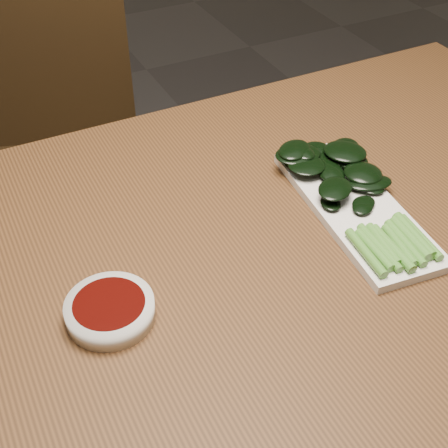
% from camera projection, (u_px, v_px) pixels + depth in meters
% --- Properties ---
extents(table, '(1.40, 0.80, 0.75)m').
position_uv_depth(table, '(249.00, 275.00, 0.95)').
color(table, '#4C2E15').
rests_on(table, ground).
extents(chair_far, '(0.53, 0.53, 0.89)m').
position_uv_depth(chair_far, '(54.00, 151.00, 1.54)').
color(chair_far, black).
rests_on(chair_far, ground).
extents(sauce_bowl, '(0.11, 0.11, 0.03)m').
position_uv_depth(sauce_bowl, '(110.00, 310.00, 0.78)').
color(sauce_bowl, silver).
rests_on(sauce_bowl, table).
extents(serving_plate, '(0.15, 0.34, 0.01)m').
position_uv_depth(serving_plate, '(355.00, 207.00, 0.95)').
color(serving_plate, silver).
rests_on(serving_plate, table).
extents(gai_lan, '(0.16, 0.33, 0.03)m').
position_uv_depth(gai_lan, '(345.00, 181.00, 0.97)').
color(gai_lan, '#519031').
rests_on(gai_lan, serving_plate).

